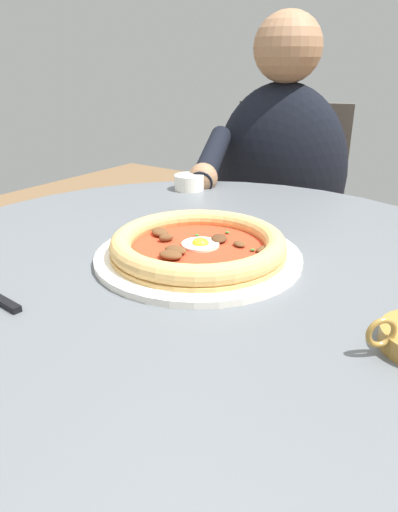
{
  "coord_description": "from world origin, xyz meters",
  "views": [
    {
      "loc": [
        0.37,
        -0.53,
        0.99
      ],
      "look_at": [
        -0.03,
        0.03,
        0.7
      ],
      "focal_mm": 32.65,
      "sensor_mm": 36.0,
      "label": 1
    }
  ],
  "objects_px": {
    "pizza_on_plate": "(201,248)",
    "diner_person": "(274,236)",
    "cafe_chair_diner": "(283,213)",
    "ramekin_capers": "(189,182)",
    "dining_table": "(200,337)"
  },
  "relations": [
    {
      "from": "diner_person",
      "to": "cafe_chair_diner",
      "type": "distance_m",
      "value": 0.15
    },
    {
      "from": "pizza_on_plate",
      "to": "cafe_chair_diner",
      "type": "relative_size",
      "value": 0.36
    },
    {
      "from": "ramekin_capers",
      "to": "cafe_chair_diner",
      "type": "distance_m",
      "value": 0.55
    },
    {
      "from": "ramekin_capers",
      "to": "diner_person",
      "type": "relative_size",
      "value": 0.06
    },
    {
      "from": "dining_table",
      "to": "ramekin_capers",
      "type": "distance_m",
      "value": 0.43
    },
    {
      "from": "diner_person",
      "to": "pizza_on_plate",
      "type": "bearing_deg",
      "value": -72.79
    },
    {
      "from": "diner_person",
      "to": "cafe_chair_diner",
      "type": "relative_size",
      "value": 1.28
    },
    {
      "from": "dining_table",
      "to": "ramekin_capers",
      "type": "xyz_separation_m",
      "value": [
        -0.25,
        0.31,
        0.16
      ]
    },
    {
      "from": "ramekin_capers",
      "to": "diner_person",
      "type": "xyz_separation_m",
      "value": [
        0.04,
        0.38,
        -0.24
      ]
    },
    {
      "from": "pizza_on_plate",
      "to": "diner_person",
      "type": "bearing_deg",
      "value": 107.21
    },
    {
      "from": "diner_person",
      "to": "cafe_chair_diner",
      "type": "xyz_separation_m",
      "value": [
        -0.04,
        0.14,
        0.03
      ]
    },
    {
      "from": "diner_person",
      "to": "ramekin_capers",
      "type": "bearing_deg",
      "value": -96.58
    },
    {
      "from": "pizza_on_plate",
      "to": "cafe_chair_diner",
      "type": "xyz_separation_m",
      "value": [
        -0.26,
        0.83,
        -0.21
      ]
    },
    {
      "from": "dining_table",
      "to": "cafe_chair_diner",
      "type": "height_order",
      "value": "cafe_chair_diner"
    },
    {
      "from": "dining_table",
      "to": "cafe_chair_diner",
      "type": "bearing_deg",
      "value": 106.85
    }
  ]
}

